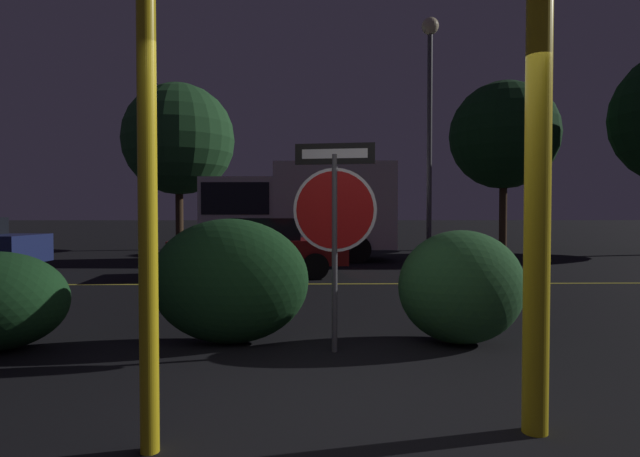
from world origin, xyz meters
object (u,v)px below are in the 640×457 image
object	(u,v)px
hedge_bush_3	(461,287)
passing_car_2	(260,247)
delivery_truck	(297,208)
street_lamp	(430,91)
yellow_pole_right	(537,202)
hedge_bush_2	(230,281)
tree_1	(504,136)
stop_sign	(335,209)
yellow_pole_left	(148,200)
tree_0	(179,140)

from	to	relation	value
hedge_bush_3	passing_car_2	size ratio (longest dim) A/B	0.33
delivery_truck	street_lamp	size ratio (longest dim) A/B	0.78
passing_car_2	hedge_bush_3	bearing A→B (deg)	-161.29
yellow_pole_right	hedge_bush_2	bearing A→B (deg)	135.53
hedge_bush_2	street_lamp	xyz separation A→B (m)	(4.77, 10.46, 4.75)
tree_1	stop_sign	bearing A→B (deg)	-116.74
yellow_pole_left	street_lamp	bearing A→B (deg)	69.61
hedge_bush_3	tree_1	distance (m)	17.31
tree_0	yellow_pole_right	bearing A→B (deg)	-68.53
street_lamp	tree_1	bearing A→B (deg)	48.74
hedge_bush_3	street_lamp	xyz separation A→B (m)	(2.16, 10.52, 4.82)
stop_sign	hedge_bush_3	world-z (taller)	stop_sign
yellow_pole_right	street_lamp	distance (m)	13.62
hedge_bush_3	street_lamp	world-z (taller)	street_lamp
passing_car_2	tree_0	bearing A→B (deg)	19.32
stop_sign	tree_1	bearing A→B (deg)	73.03
yellow_pole_left	stop_sign	bearing A→B (deg)	60.61
street_lamp	tree_0	size ratio (longest dim) A/B	1.13
stop_sign	hedge_bush_2	distance (m)	1.47
yellow_pole_right	yellow_pole_left	bearing A→B (deg)	-174.90
yellow_pole_left	tree_0	world-z (taller)	tree_0
yellow_pole_left	tree_1	distance (m)	20.50
stop_sign	hedge_bush_3	xyz separation A→B (m)	(1.45, 0.32, -0.88)
delivery_truck	tree_0	distance (m)	7.64
passing_car_2	street_lamp	xyz separation A→B (m)	(5.05, 4.19, 4.77)
hedge_bush_3	passing_car_2	distance (m)	6.95
yellow_pole_right	tree_1	bearing A→B (deg)	69.31
street_lamp	hedge_bush_3	bearing A→B (deg)	-101.59
stop_sign	yellow_pole_left	xyz separation A→B (m)	(-1.25, -2.21, 0.02)
stop_sign	hedge_bush_2	size ratio (longest dim) A/B	1.24
hedge_bush_2	hedge_bush_3	bearing A→B (deg)	-1.17
passing_car_2	yellow_pole_right	bearing A→B (deg)	-168.59
street_lamp	tree_0	xyz separation A→B (m)	(-9.34, 4.92, -0.86)
delivery_truck	tree_1	distance (m)	10.44
delivery_truck	hedge_bush_3	bearing A→B (deg)	-166.56
stop_sign	passing_car_2	distance (m)	6.85
yellow_pole_left	tree_0	bearing A→B (deg)	104.03
street_lamp	tree_1	size ratio (longest dim) A/B	1.10
stop_sign	hedge_bush_3	bearing A→B (deg)	22.41
stop_sign	yellow_pole_right	distance (m)	2.35
passing_car_2	street_lamp	distance (m)	8.11
hedge_bush_2	tree_0	distance (m)	16.52
yellow_pole_left	tree_1	size ratio (longest dim) A/B	0.44
yellow_pole_left	delivery_truck	distance (m)	13.08
stop_sign	passing_car_2	size ratio (longest dim) A/B	0.52
yellow_pole_left	yellow_pole_right	world-z (taller)	yellow_pole_left
passing_car_2	delivery_truck	size ratio (longest dim) A/B	0.70
stop_sign	yellow_pole_right	world-z (taller)	yellow_pole_right
street_lamp	passing_car_2	bearing A→B (deg)	-140.30
passing_car_2	tree_0	size ratio (longest dim) A/B	0.61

